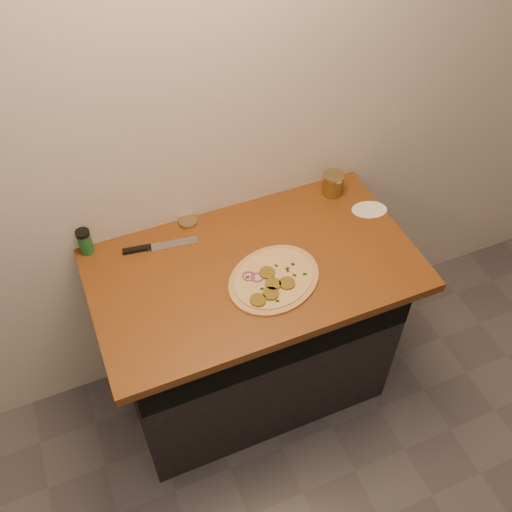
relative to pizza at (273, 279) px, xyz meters
name	(u,v)px	position (x,y,z in m)	size (l,w,h in m)	color
cabinet	(251,332)	(-0.03, 0.13, -0.48)	(1.10, 0.60, 0.86)	black
countertop	(254,268)	(-0.03, 0.10, -0.03)	(1.20, 0.70, 0.04)	brown
pizza	(273,279)	(0.00, 0.00, 0.00)	(0.47, 0.47, 0.02)	tan
chefs_knife	(154,247)	(-0.35, 0.32, 0.00)	(0.29, 0.07, 0.02)	#B7BAC1
mason_jar_lid	(188,222)	(-0.19, 0.40, 0.00)	(0.07, 0.07, 0.02)	tan
salsa_jar	(333,184)	(0.42, 0.34, 0.04)	(0.09, 0.09, 0.09)	maroon
spice_shaker	(85,241)	(-0.58, 0.40, 0.04)	(0.05, 0.05, 0.10)	#1B5825
flour_spill	(369,210)	(0.51, 0.19, -0.01)	(0.14, 0.14, 0.00)	silver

